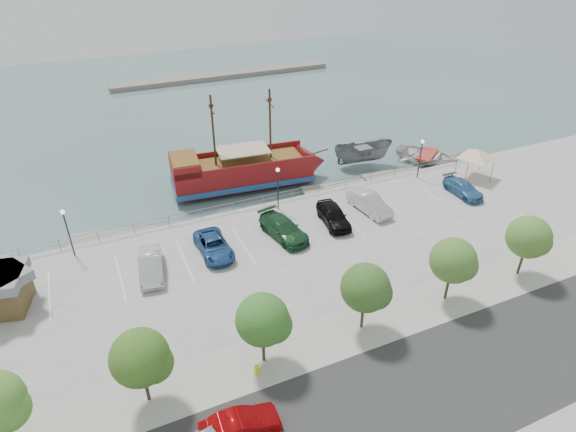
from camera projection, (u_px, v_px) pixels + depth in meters
name	position (u px, v px, depth m)	size (l,w,h in m)	color
ground	(308.00, 255.00, 40.81)	(160.00, 160.00, 0.00)	#4B6466
street	(430.00, 390.00, 27.83)	(100.00, 8.00, 0.04)	#2D2D2D
sidewalk	(374.00, 322.00, 32.50)	(100.00, 4.00, 0.05)	#989888
seawall_railing	(273.00, 198.00, 46.08)	(50.00, 0.06, 1.00)	slate
far_shore	(224.00, 75.00, 86.88)	(40.00, 3.00, 0.80)	gray
pirate_ship	(254.00, 170.00, 50.72)	(17.11, 6.13, 10.68)	maroon
patrol_boat	(363.00, 155.00, 55.09)	(2.56, 6.81, 2.64)	slate
speedboat	(427.00, 157.00, 55.96)	(5.06, 7.08, 1.47)	silver
dock_west	(113.00, 237.00, 42.70)	(7.27, 2.08, 0.42)	gray
dock_mid	(335.00, 188.00, 50.53)	(7.03, 2.01, 0.40)	gray
dock_east	(394.00, 176.00, 53.09)	(7.06, 2.02, 0.40)	gray
canopy_tent	(478.00, 149.00, 49.48)	(5.53, 5.53, 3.59)	slate
street_sedan	(240.00, 425.00, 25.11)	(1.48, 4.24, 1.40)	#8D0407
fire_hydrant	(256.00, 369.00, 28.61)	(0.26, 0.26, 0.76)	#E9E700
lamp_post_left	(66.00, 225.00, 37.55)	(0.36, 0.36, 4.28)	black
lamp_post_mid	(278.00, 181.00, 43.81)	(0.36, 0.36, 4.28)	black
lamp_post_right	(421.00, 152.00, 49.38)	(0.36, 0.36, 4.28)	black
tree_b	(143.00, 359.00, 25.56)	(3.30, 3.20, 5.00)	#473321
tree_c	(265.00, 321.00, 27.99)	(3.30, 3.20, 5.00)	#473321
tree_d	(368.00, 289.00, 30.43)	(3.30, 3.20, 5.00)	#473321
tree_e	(455.00, 262.00, 32.87)	(3.30, 3.20, 5.00)	#473321
tree_f	(531.00, 238.00, 35.30)	(3.30, 3.20, 5.00)	#473321
parked_car_b	(151.00, 265.00, 36.64)	(1.69, 4.86, 1.60)	silver
parked_car_c	(214.00, 246.00, 38.98)	(2.34, 5.07, 1.41)	navy
parked_car_d	(284.00, 229.00, 41.00)	(2.25, 5.53, 1.60)	#1C4927
parked_car_e	(334.00, 215.00, 42.80)	(1.97, 4.90, 1.67)	black
parked_car_f	(369.00, 203.00, 44.66)	(1.75, 5.03, 1.66)	silver
parked_car_h	(463.00, 188.00, 47.43)	(1.91, 4.70, 1.36)	#346798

